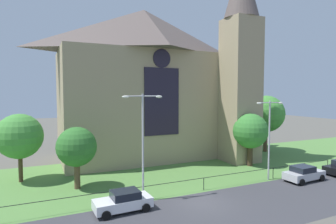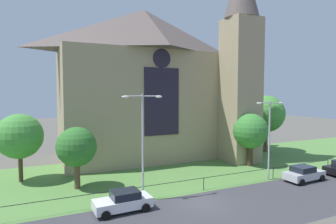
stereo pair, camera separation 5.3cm
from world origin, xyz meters
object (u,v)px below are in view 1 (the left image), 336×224
at_px(tree_left_far, 20,136).
at_px(streetlamp_near, 143,134).
at_px(church_building, 151,82).
at_px(parked_car_silver, 304,173).
at_px(tree_left_near, 77,147).
at_px(streetlamp_far, 269,129).
at_px(parked_car_white, 123,201).
at_px(tree_right_near, 250,131).
at_px(tree_right_far, 266,114).

xyz_separation_m(tree_left_far, streetlamp_near, (9.30, -9.62, 0.97)).
bearing_deg(church_building, parked_car_silver, -60.09).
distance_m(tree_left_near, streetlamp_far, 18.62).
bearing_deg(tree_left_far, parked_car_white, -56.49).
height_order(streetlamp_near, streetlamp_far, streetlamp_near).
relative_size(tree_left_near, streetlamp_near, 0.65).
height_order(church_building, tree_right_near, church_building).
distance_m(tree_right_near, parked_car_silver, 7.75).
xyz_separation_m(streetlamp_far, parked_car_white, (-15.35, -1.37, -4.35)).
bearing_deg(tree_right_far, church_building, 166.08).
bearing_deg(tree_right_near, parked_car_white, -159.52).
bearing_deg(church_building, tree_left_far, -161.18).
bearing_deg(streetlamp_near, streetlamp_far, -0.00).
height_order(church_building, streetlamp_far, church_building).
height_order(tree_right_far, parked_car_white, tree_right_far).
relative_size(tree_right_far, parked_car_silver, 1.96).
height_order(tree_right_near, streetlamp_near, streetlamp_near).
relative_size(streetlamp_near, parked_car_silver, 2.03).
bearing_deg(streetlamp_near, church_building, 66.38).
relative_size(tree_left_near, tree_right_far, 0.68).
bearing_deg(parked_car_silver, church_building, 117.35).
bearing_deg(church_building, parked_car_white, -117.67).
xyz_separation_m(tree_left_far, parked_car_silver, (25.52, -11.37, -3.75)).
relative_size(streetlamp_far, parked_car_silver, 1.86).
height_order(tree_right_far, streetlamp_far, tree_right_far).
xyz_separation_m(church_building, tree_left_near, (-11.07, -9.80, -6.45)).
bearing_deg(tree_right_far, tree_left_near, -168.47).
relative_size(tree_right_far, parked_car_white, 1.97).
distance_m(streetlamp_near, streetlamp_far, 13.33).
distance_m(tree_left_far, tree_right_far, 32.60).
xyz_separation_m(tree_right_near, tree_right_far, (7.87, 5.76, 1.45)).
height_order(tree_left_near, streetlamp_near, streetlamp_near).
bearing_deg(tree_left_near, streetlamp_near, -49.31).
height_order(tree_left_far, streetlamp_near, streetlamp_near).
distance_m(tree_left_near, parked_car_white, 7.69).
xyz_separation_m(streetlamp_far, parked_car_silver, (2.90, -1.76, -4.35)).
xyz_separation_m(tree_left_near, parked_car_white, (2.47, -6.60, -3.08)).
bearing_deg(streetlamp_far, tree_right_far, 47.63).
bearing_deg(tree_left_near, parked_car_silver, -18.63).
distance_m(tree_left_far, tree_right_near, 25.09).
bearing_deg(parked_car_silver, tree_left_far, 153.43).
bearing_deg(parked_car_white, church_building, -119.85).
relative_size(tree_left_far, parked_car_white, 1.57).
height_order(streetlamp_far, parked_car_white, streetlamp_far).
xyz_separation_m(streetlamp_near, parked_car_silver, (16.23, -1.76, -4.73)).
bearing_deg(parked_car_white, tree_left_far, -58.67).
xyz_separation_m(church_building, tree_left_far, (-15.87, -5.41, -5.77)).
bearing_deg(streetlamp_near, tree_left_far, 134.03).
bearing_deg(parked_car_white, streetlamp_far, -177.09).
relative_size(church_building, streetlamp_far, 3.26).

